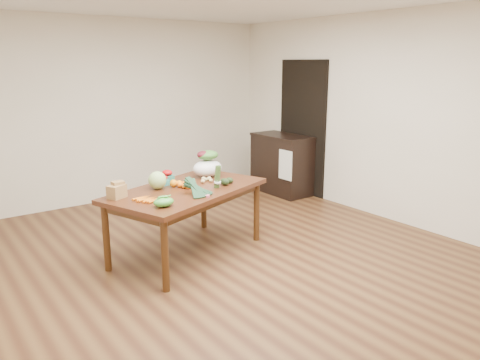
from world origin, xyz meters
TOP-DOWN VIEW (x-y plane):
  - floor at (0.00, 0.00)m, footprint 6.00×6.00m
  - room_walls at (0.00, 0.00)m, footprint 5.02×6.02m
  - dining_table at (-0.29, 0.47)m, footprint 1.94×1.47m
  - doorway_dark at (2.48, 1.60)m, footprint 0.02×1.00m
  - cabinet at (2.22, 1.78)m, footprint 0.52×1.02m
  - dish_towel at (1.96, 1.40)m, footprint 0.02×0.28m
  - paper_bag at (-1.03, 0.55)m, footprint 0.28×0.25m
  - cabbage at (-0.55, 0.62)m, footprint 0.19×0.19m
  - strawberry_basket_a at (-0.42, 0.73)m, footprint 0.12×0.12m
  - strawberry_basket_b at (-0.33, 0.82)m, footprint 0.15×0.15m
  - orange_a at (-0.37, 0.60)m, footprint 0.08×0.08m
  - orange_b at (-0.31, 0.58)m, footprint 0.07×0.07m
  - orange_c at (-0.19, 0.56)m, footprint 0.07×0.07m
  - mandarin_cluster at (-0.27, 0.49)m, footprint 0.23×0.23m
  - carrots at (-0.82, 0.30)m, footprint 0.29×0.30m
  - snap_pea_bag at (-0.79, 0.02)m, footprint 0.20×0.15m
  - kale_bunch at (-0.32, 0.15)m, footprint 0.43×0.48m
  - asparagus_bundle at (-0.02, 0.28)m, footprint 0.11×0.14m
  - potato_a at (-0.03, 0.55)m, footprint 0.05×0.05m
  - potato_b at (0.06, 0.54)m, footprint 0.05×0.04m
  - potato_c at (0.04, 0.61)m, footprint 0.05×0.04m
  - potato_d at (0.04, 0.65)m, footprint 0.05×0.05m
  - potato_e at (0.09, 0.61)m, footprint 0.05×0.05m
  - avocado_a at (0.11, 0.33)m, footprint 0.11×0.13m
  - avocado_b at (0.20, 0.37)m, footprint 0.09×0.11m
  - salad_bag at (0.18, 0.78)m, footprint 0.43×0.38m

SIDE VIEW (x-z plane):
  - floor at x=0.00m, z-range 0.00..0.00m
  - dining_table at x=-0.29m, z-range 0.00..0.75m
  - cabinet at x=2.22m, z-range 0.00..0.94m
  - dish_towel at x=1.96m, z-range 0.33..0.78m
  - carrots at x=-0.82m, z-range 0.75..0.78m
  - potato_c at x=0.04m, z-range 0.75..0.79m
  - potato_b at x=0.06m, z-range 0.75..0.79m
  - potato_a at x=-0.03m, z-range 0.75..0.79m
  - potato_d at x=0.04m, z-range 0.75..0.79m
  - potato_e at x=0.09m, z-range 0.75..0.80m
  - avocado_b at x=0.20m, z-range 0.75..0.82m
  - orange_b at x=-0.31m, z-range 0.75..0.82m
  - orange_c at x=-0.19m, z-range 0.75..0.82m
  - avocado_a at x=0.11m, z-range 0.75..0.83m
  - orange_a at x=-0.37m, z-range 0.75..0.83m
  - strawberry_basket_a at x=-0.42m, z-range 0.75..0.84m
  - snap_pea_bag at x=-0.79m, z-range 0.75..0.84m
  - mandarin_cluster at x=-0.27m, z-range 0.75..0.84m
  - strawberry_basket_b at x=-0.33m, z-range 0.75..0.86m
  - kale_bunch at x=-0.32m, z-range 0.75..0.91m
  - paper_bag at x=-1.03m, z-range 0.75..0.91m
  - cabbage at x=-0.55m, z-range 0.75..0.94m
  - asparagus_bundle at x=-0.02m, z-range 0.75..1.00m
  - salad_bag at x=0.18m, z-range 0.75..1.03m
  - doorway_dark at x=2.48m, z-range 0.00..2.10m
  - room_walls at x=0.00m, z-range 0.00..2.70m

